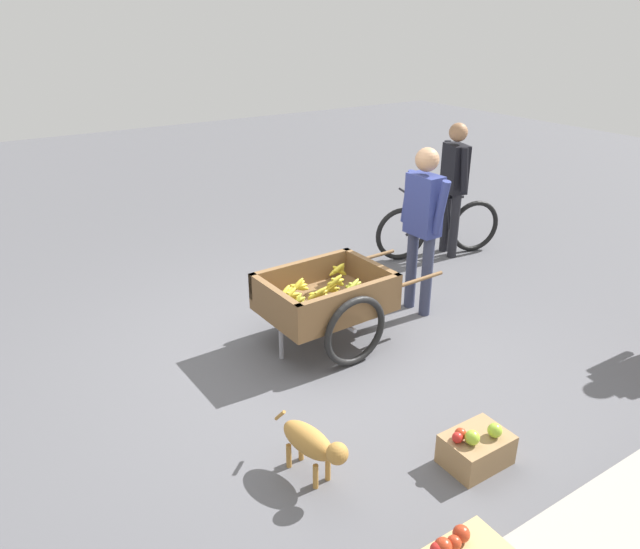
# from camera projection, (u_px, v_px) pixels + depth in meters

# --- Properties ---
(ground_plane) EXTENTS (24.00, 24.00, 0.00)m
(ground_plane) POSITION_uv_depth(u_px,v_px,m) (317.00, 356.00, 5.29)
(ground_plane) COLOR #56565B
(fruit_cart) EXTENTS (1.68, 0.96, 0.72)m
(fruit_cart) POSITION_uv_depth(u_px,v_px,m) (325.00, 300.00, 5.33)
(fruit_cart) COLOR brown
(fruit_cart) RESTS_ON ground
(vendor_person) EXTENTS (0.22, 0.60, 1.66)m
(vendor_person) POSITION_uv_depth(u_px,v_px,m) (423.00, 217.00, 5.71)
(vendor_person) COLOR #333851
(vendor_person) RESTS_ON ground
(bicycle) EXTENTS (1.61, 0.61, 0.85)m
(bicycle) POSITION_uv_depth(u_px,v_px,m) (438.00, 228.00, 7.35)
(bicycle) COLOR black
(bicycle) RESTS_ON ground
(cyclist_person) EXTENTS (0.29, 0.54, 1.63)m
(cyclist_person) POSITION_uv_depth(u_px,v_px,m) (454.00, 178.00, 7.14)
(cyclist_person) COLOR black
(cyclist_person) RESTS_ON ground
(dog) EXTENTS (0.25, 0.67, 0.40)m
(dog) POSITION_uv_depth(u_px,v_px,m) (312.00, 443.00, 3.82)
(dog) COLOR #AD7A38
(dog) RESTS_ON ground
(apple_crate) EXTENTS (0.44, 0.32, 0.32)m
(apple_crate) POSITION_uv_depth(u_px,v_px,m) (476.00, 448.00, 3.99)
(apple_crate) COLOR #99754C
(apple_crate) RESTS_ON ground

